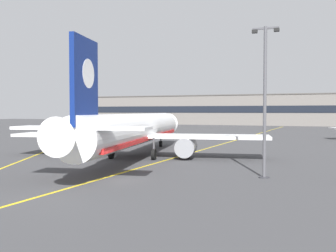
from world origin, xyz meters
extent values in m
plane|color=#3D3D3F|center=(0.00, 0.00, 0.00)|extent=(400.00, 400.00, 0.00)
cube|color=yellow|center=(0.00, 30.00, 0.00)|extent=(10.26, 179.74, 0.01)
cube|color=yellow|center=(-14.00, 2.00, 0.00)|extent=(24.68, 54.94, 0.01)
cylinder|color=white|center=(-5.26, 14.80, 3.50)|extent=(10.20, 36.10, 3.80)
cone|color=white|center=(-8.73, 33.78, 3.50)|extent=(4.02, 3.21, 3.61)
cone|color=white|center=(-1.78, -4.29, 3.90)|extent=(3.31, 3.27, 2.85)
cube|color=red|center=(-5.26, 14.80, 2.46)|extent=(9.61, 33.25, 0.44)
cube|color=black|center=(-8.38, 31.91, 4.17)|extent=(3.00, 1.59, 0.60)
cube|color=white|center=(-5.37, 15.39, 2.65)|extent=(32.34, 10.47, 0.36)
cylinder|color=gray|center=(-11.29, 13.29, 1.43)|extent=(2.91, 3.95, 2.30)
cylinder|color=black|center=(-11.62, 15.11, 1.43)|extent=(1.96, 0.53, 1.95)
cylinder|color=gray|center=(0.91, 15.51, 1.43)|extent=(2.91, 3.95, 2.30)
cylinder|color=black|center=(0.58, 17.33, 1.43)|extent=(1.96, 0.53, 1.95)
cube|color=navy|center=(-2.42, -0.75, 8.05)|extent=(1.26, 4.79, 7.20)
cylinder|color=white|center=(-2.48, -0.45, 8.77)|extent=(0.86, 2.44, 2.40)
cube|color=white|center=(-2.32, -1.34, 4.36)|extent=(11.32, 4.73, 0.24)
cylinder|color=#4C4C51|center=(-7.86, 29.06, 1.48)|extent=(0.24, 0.24, 1.60)
cylinder|color=black|center=(-7.86, 29.06, 0.45)|extent=(0.56, 0.96, 0.90)
cylinder|color=#4C4C51|center=(-7.46, 12.36, 1.77)|extent=(0.24, 0.24, 1.60)
cylinder|color=black|center=(-7.46, 12.36, 0.65)|extent=(0.63, 1.35, 1.30)
cylinder|color=#4C4C51|center=(-2.34, 13.29, 1.77)|extent=(0.24, 0.24, 1.60)
cylinder|color=black|center=(-2.34, 13.29, 0.65)|extent=(0.63, 1.35, 1.30)
cylinder|color=#515156|center=(11.12, 5.78, 6.41)|extent=(0.28, 0.28, 12.82)
cylinder|color=#333338|center=(11.12, 5.78, 0.05)|extent=(0.90, 0.90, 0.10)
cube|color=#515156|center=(11.12, 5.78, 12.67)|extent=(2.20, 0.16, 0.16)
cube|color=black|center=(10.22, 5.78, 12.47)|extent=(0.44, 0.36, 0.28)
cube|color=black|center=(12.02, 5.78, 12.47)|extent=(0.44, 0.36, 0.28)
cube|color=slate|center=(-5.35, 131.75, 6.13)|extent=(162.80, 12.00, 12.27)
cube|color=black|center=(-5.35, 125.70, 6.53)|extent=(156.28, 0.12, 2.80)
cube|color=#4E4A47|center=(-5.35, 131.75, 12.47)|extent=(163.20, 12.40, 0.40)
camera|label=1|loc=(14.83, -26.83, 5.67)|focal=40.08mm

